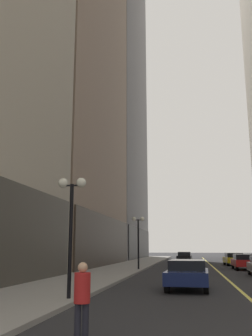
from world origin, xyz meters
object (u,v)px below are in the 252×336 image
(car_navy, at_px, (188,273))
(car_black, at_px, (185,257))
(car_yellow, at_px, (234,259))
(street_lamp_left_near, at_px, (71,209))
(street_lamp_left_far, at_px, (138,231))
(car_red, at_px, (244,261))
(pedestrian_in_red_jacket, at_px, (82,296))

(car_navy, height_order, car_black, same)
(car_navy, height_order, car_yellow, same)
(car_navy, distance_m, street_lamp_left_near, 6.90)
(street_lamp_left_near, relative_size, street_lamp_left_far, 1.00)
(car_yellow, height_order, street_lamp_left_near, street_lamp_left_near)
(car_navy, relative_size, car_red, 1.01)
(car_red, xyz_separation_m, pedestrian_in_red_jacket, (-6.81, -26.78, 0.20))
(pedestrian_in_red_jacket, height_order, street_lamp_left_near, street_lamp_left_near)
(car_red, distance_m, street_lamp_left_near, 23.31)
(car_yellow, distance_m, car_black, 8.79)
(car_navy, relative_size, street_lamp_left_far, 0.98)
(pedestrian_in_red_jacket, xyz_separation_m, street_lamp_left_near, (-2.02, 5.35, 2.34))
(car_red, relative_size, pedestrian_in_red_jacket, 2.71)
(car_yellow, xyz_separation_m, street_lamp_left_far, (-8.75, -10.77, 2.54))
(car_yellow, height_order, pedestrian_in_red_jacket, pedestrian_in_red_jacket)
(car_red, xyz_separation_m, car_yellow, (-0.08, 7.55, -0.00))
(car_black, relative_size, street_lamp_left_near, 1.01)
(car_red, distance_m, pedestrian_in_red_jacket, 27.63)
(car_navy, distance_m, car_black, 31.08)
(street_lamp_left_far, bearing_deg, car_navy, -72.85)
(pedestrian_in_red_jacket, bearing_deg, car_yellow, 78.91)
(car_navy, distance_m, pedestrian_in_red_jacket, 10.50)
(pedestrian_in_red_jacket, bearing_deg, street_lamp_left_near, 110.70)
(street_lamp_left_near, bearing_deg, car_red, 67.60)
(car_navy, height_order, street_lamp_left_far, street_lamp_left_far)
(car_red, height_order, car_yellow, same)
(car_black, bearing_deg, street_lamp_left_near, -95.52)
(car_navy, bearing_deg, street_lamp_left_near, -129.67)
(car_red, relative_size, street_lamp_left_near, 0.97)
(car_red, height_order, street_lamp_left_far, street_lamp_left_far)
(car_black, bearing_deg, car_navy, -88.86)
(car_navy, height_order, pedestrian_in_red_jacket, pedestrian_in_red_jacket)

